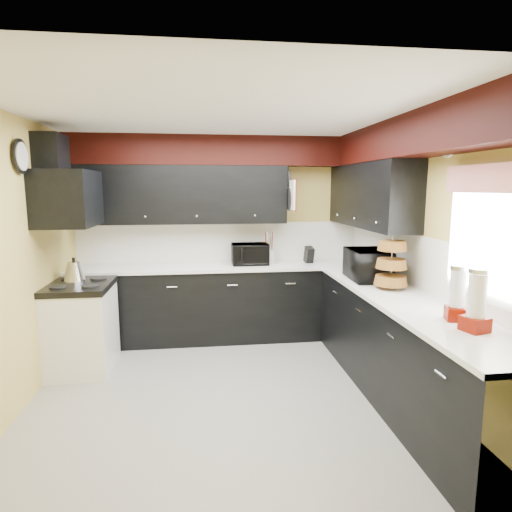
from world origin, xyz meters
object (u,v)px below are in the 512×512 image
at_px(utensil_crock, 269,257).
at_px(knife_block, 309,255).
at_px(kettle, 74,271).
at_px(toaster_oven, 250,254).
at_px(microwave, 368,265).

distance_m(utensil_crock, knife_block, 0.51).
relative_size(utensil_crock, knife_block, 0.84).
height_order(utensil_crock, kettle, kettle).
bearing_deg(utensil_crock, knife_block, -4.05).
relative_size(toaster_oven, kettle, 2.02).
relative_size(microwave, utensil_crock, 3.33).
distance_m(toaster_oven, knife_block, 0.75).
height_order(toaster_oven, microwave, microwave).
bearing_deg(microwave, toaster_oven, 49.54).
height_order(toaster_oven, knife_block, toaster_oven).
xyz_separation_m(knife_block, kettle, (-2.68, -0.61, -0.02)).
bearing_deg(microwave, utensil_crock, 41.48).
bearing_deg(knife_block, toaster_oven, 173.81).
xyz_separation_m(toaster_oven, utensil_crock, (0.24, 0.04, -0.04)).
height_order(utensil_crock, knife_block, knife_block).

